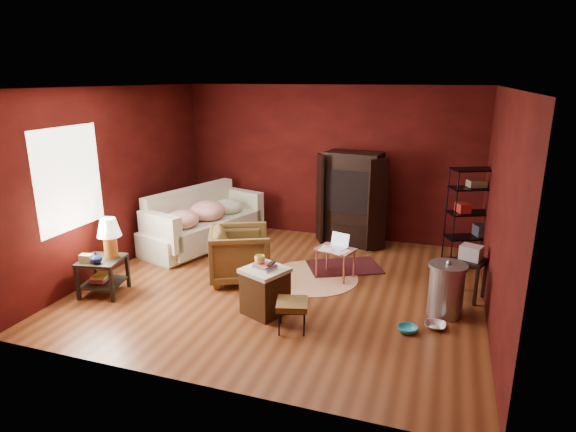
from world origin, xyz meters
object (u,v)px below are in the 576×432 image
(laptop_desk, at_px, (336,251))
(wire_shelving, at_px, (474,214))
(side_table, at_px, (106,249))
(sofa, at_px, (201,223))
(hamper, at_px, (265,290))
(tv_armoire, at_px, (352,197))
(armchair, at_px, (240,252))

(laptop_desk, xyz_separation_m, wire_shelving, (1.93, 1.14, 0.46))
(laptop_desk, bearing_deg, side_table, -135.20)
(sofa, bearing_deg, hamper, -116.82)
(tv_armoire, distance_m, wire_shelving, 2.07)
(side_table, xyz_separation_m, tv_armoire, (2.80, 3.12, 0.22))
(armchair, xyz_separation_m, hamper, (0.74, -0.88, -0.12))
(armchair, xyz_separation_m, laptop_desk, (1.33, 0.53, -0.02))
(side_table, bearing_deg, hamper, 2.96)
(sofa, height_order, wire_shelving, wire_shelving)
(armchair, xyz_separation_m, tv_armoire, (1.23, 2.12, 0.43))
(laptop_desk, bearing_deg, wire_shelving, 47.72)
(sofa, distance_m, armchair, 1.70)
(sofa, xyz_separation_m, wire_shelving, (4.52, 0.54, 0.44))
(side_table, height_order, tv_armoire, tv_armoire)
(hamper, height_order, tv_armoire, tv_armoire)
(armchair, xyz_separation_m, side_table, (-1.57, -1.00, 0.21))
(sofa, height_order, side_table, side_table)
(laptop_desk, xyz_separation_m, tv_armoire, (-0.10, 1.60, 0.45))
(armchair, bearing_deg, laptop_desk, -93.18)
(armchair, bearing_deg, tv_armoire, -54.95)
(side_table, bearing_deg, armchair, 32.46)
(armchair, bearing_deg, sofa, 23.35)
(sofa, distance_m, hamper, 2.84)
(hamper, bearing_deg, tv_armoire, 80.61)
(sofa, relative_size, armchair, 2.52)
(armchair, bearing_deg, side_table, 97.65)
(armchair, relative_size, side_table, 0.82)
(armchair, relative_size, hamper, 1.25)
(sofa, bearing_deg, tv_armoire, -50.03)
(armchair, height_order, hamper, armchair)
(hamper, bearing_deg, laptop_desk, 67.14)
(side_table, height_order, hamper, side_table)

